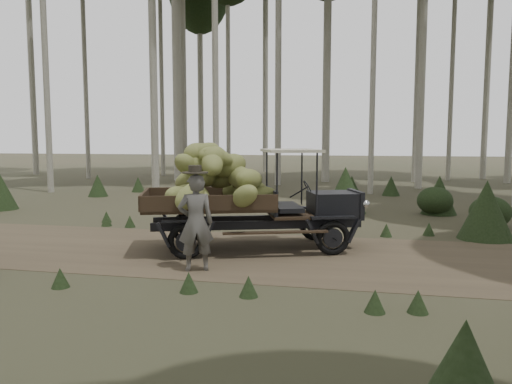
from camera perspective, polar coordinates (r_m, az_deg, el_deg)
ground at (r=9.71m, az=-2.14°, el=-7.00°), size 120.00×120.00×0.00m
dirt_track at (r=9.71m, az=-2.14°, el=-6.98°), size 70.00×4.00×0.01m
banana_truck at (r=9.79m, az=-2.49°, el=0.64°), size 4.54×2.93×2.20m
farmer at (r=8.33m, az=-6.91°, el=-3.36°), size 0.70×0.60×1.77m
undergrowth at (r=7.66m, az=0.76°, el=-6.21°), size 21.80×21.71×1.40m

